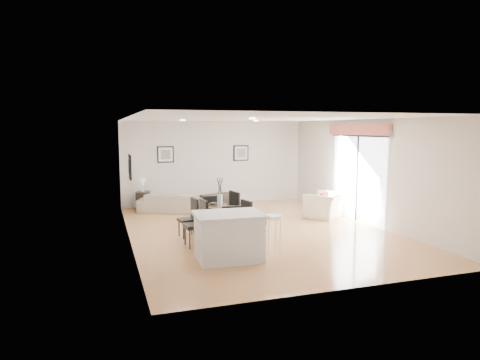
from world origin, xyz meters
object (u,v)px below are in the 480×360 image
object	(u,v)px
dining_chair_enear	(250,218)
kitchen_island	(229,236)
coffee_table	(220,201)
sofa	(172,203)
armchair	(326,205)
dining_chair_foot	(209,210)
dining_chair_wnear	(199,220)
bar_stool	(272,221)
side_table	(143,200)
dining_chair_efar	(239,210)
dining_chair_head	(233,227)
dining_chair_wfar	(191,215)
dining_table	(220,212)

from	to	relation	value
dining_chair_enear	kitchen_island	world-z (taller)	dining_chair_enear
coffee_table	sofa	bearing A→B (deg)	165.76
armchair	dining_chair_foot	world-z (taller)	dining_chair_foot
dining_chair_wnear	bar_stool	world-z (taller)	dining_chair_wnear
side_table	armchair	bearing A→B (deg)	-31.20
dining_chair_efar	dining_chair_head	distance (m)	1.51
bar_stool	dining_chair_wnear	bearing A→B (deg)	137.57
dining_chair_enear	dining_chair_foot	distance (m)	1.54
dining_chair_enear	side_table	world-z (taller)	dining_chair_enear
dining_chair_wfar	dining_chair_efar	world-z (taller)	dining_chair_efar
sofa	dining_chair_head	xyz separation A→B (m)	(0.52, -4.43, 0.23)
dining_chair_wnear	dining_chair_wfar	distance (m)	0.82
sofa	dining_chair_enear	size ratio (longest dim) A/B	2.08
dining_chair_wnear	kitchen_island	world-z (taller)	dining_chair_wnear
dining_chair_wnear	coffee_table	size ratio (longest dim) A/B	0.91
sofa	dining_chair_enear	xyz separation A→B (m)	(1.09, -3.85, 0.24)
dining_chair_efar	kitchen_island	distance (m)	2.06
dining_chair_wnear	dining_chair_foot	bearing A→B (deg)	153.39
dining_chair_enear	dining_chair_efar	bearing A→B (deg)	-10.63
dining_chair_wfar	dining_chair_efar	distance (m)	1.14
dining_chair_wnear	sofa	bearing A→B (deg)	174.66
dining_table	dining_chair_wfar	xyz separation A→B (m)	(-0.58, 0.42, -0.12)
armchair	sofa	bearing A→B (deg)	-64.41
dining_chair_enear	dining_table	bearing A→B (deg)	42.45
dining_table	coffee_table	bearing A→B (deg)	68.54
side_table	kitchen_island	distance (m)	5.78
dining_chair_efar	kitchen_island	xyz separation A→B (m)	(-0.81, -1.89, -0.11)
dining_table	kitchen_island	bearing A→B (deg)	-105.28
armchair	bar_stool	size ratio (longest dim) A/B	1.32
armchair	dining_chair_efar	world-z (taller)	dining_chair_efar
sofa	dining_chair_head	world-z (taller)	dining_chair_head
sofa	armchair	size ratio (longest dim) A/B	1.82
coffee_table	side_table	distance (m)	2.35
armchair	dining_chair_efar	bearing A→B (deg)	-18.06
armchair	dining_chair_efar	distance (m)	3.01
sofa	kitchen_island	xyz separation A→B (m)	(0.28, -4.93, 0.17)
sofa	dining_chair_head	bearing A→B (deg)	120.21
coffee_table	dining_table	bearing A→B (deg)	-126.12
dining_table	dining_chair_wnear	size ratio (longest dim) A/B	1.75
dining_chair_wnear	dining_chair_wfar	xyz separation A→B (m)	(-0.01, 0.82, -0.05)
dining_table	dining_chair_efar	distance (m)	0.69
armchair	coffee_table	world-z (taller)	armchair
dining_chair_wnear	dining_chair_foot	world-z (taller)	dining_chair_wnear
dining_chair_head	dining_chair_foot	distance (m)	2.02
dining_chair_head	kitchen_island	bearing A→B (deg)	-117.42
armchair	dining_chair_wnear	size ratio (longest dim) A/B	1.08
dining_chair_enear	dining_chair_efar	size ratio (longest dim) A/B	0.92
dining_chair_wnear	armchair	bearing A→B (deg)	108.96
dining_chair_efar	coffee_table	world-z (taller)	dining_chair_efar
dining_table	dining_chair_wnear	distance (m)	0.70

